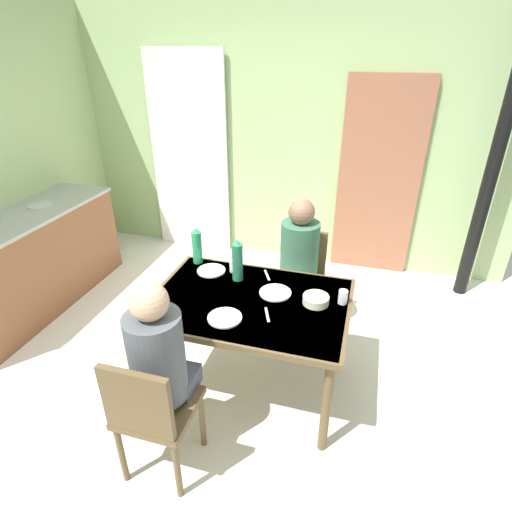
{
  "coord_description": "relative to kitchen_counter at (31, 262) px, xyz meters",
  "views": [
    {
      "loc": [
        0.93,
        -2.07,
        2.24
      ],
      "look_at": [
        0.27,
        0.22,
        0.99
      ],
      "focal_mm": 28.63,
      "sensor_mm": 36.0,
      "label": 1
    }
  ],
  "objects": [
    {
      "name": "curtain_panel",
      "position": [
        0.91,
        1.6,
        0.65
      ],
      "size": [
        0.9,
        0.03,
        2.21
      ],
      "primitive_type": "cube",
      "color": "white",
      "rests_on": "ground_plane"
    },
    {
      "name": "door_wooden",
      "position": [
        2.98,
        1.62,
        0.55
      ],
      "size": [
        0.8,
        0.05,
        2.0
      ],
      "primitive_type": "cube",
      "color": "#9A5E44",
      "rests_on": "ground_plane"
    },
    {
      "name": "water_bottle_green_near",
      "position": [
        1.71,
        -0.06,
        0.43
      ],
      "size": [
        0.07,
        0.07,
        0.29
      ],
      "color": "#2A9A5D",
      "rests_on": "dining_table"
    },
    {
      "name": "kitchen_counter",
      "position": [
        0.0,
        0.0,
        0.0
      ],
      "size": [
        0.61,
        1.86,
        0.91
      ],
      "color": "brown",
      "rests_on": "ground_plane"
    },
    {
      "name": "cutlery_knife_near",
      "position": [
        2.39,
        -0.58,
        0.29
      ],
      "size": [
        0.07,
        0.15,
        0.0
      ],
      "primitive_type": "cube",
      "rotation": [
        0.0,
        0.0,
        1.95
      ],
      "color": "silver",
      "rests_on": "dining_table"
    },
    {
      "name": "cutlery_fork_near",
      "position": [
        2.27,
        -0.11,
        0.29
      ],
      "size": [
        0.08,
        0.14,
        0.0
      ],
      "primitive_type": "cube",
      "rotation": [
        0.0,
        0.0,
        2.04
      ],
      "color": "silver",
      "rests_on": "dining_table"
    },
    {
      "name": "dinner_plate_near_left",
      "position": [
        2.15,
        -0.68,
        0.3
      ],
      "size": [
        0.21,
        0.21,
        0.01
      ],
      "primitive_type": "cylinder",
      "color": "white",
      "rests_on": "dining_table"
    },
    {
      "name": "person_far_diner",
      "position": [
        2.44,
        0.23,
        0.33
      ],
      "size": [
        0.3,
        0.37,
        0.77
      ],
      "rotation": [
        0.0,
        0.0,
        3.14
      ],
      "color": "#2E6148",
      "rests_on": "ground_plane"
    },
    {
      "name": "dinner_plate_far_center",
      "position": [
        1.86,
        -0.16,
        0.3
      ],
      "size": [
        0.21,
        0.21,
        0.01
      ],
      "primitive_type": "cylinder",
      "color": "white",
      "rests_on": "dining_table"
    },
    {
      "name": "person_near_diner",
      "position": [
        1.94,
        -1.12,
        0.33
      ],
      "size": [
        0.3,
        0.37,
        0.77
      ],
      "color": "#47485B",
      "rests_on": "ground_plane"
    },
    {
      "name": "ground_plane",
      "position": [
        1.97,
        -0.51,
        -0.45
      ],
      "size": [
        5.97,
        5.97,
        0.0
      ],
      "primitive_type": "plane",
      "color": "silver"
    },
    {
      "name": "chair_far_diner",
      "position": [
        2.44,
        0.37,
        0.05
      ],
      "size": [
        0.4,
        0.4,
        0.87
      ],
      "rotation": [
        0.0,
        0.0,
        3.14
      ],
      "color": "brown",
      "rests_on": "ground_plane"
    },
    {
      "name": "water_bottle_green_far",
      "position": [
        2.08,
        -0.22,
        0.44
      ],
      "size": [
        0.08,
        0.08,
        0.31
      ],
      "color": "#297851",
      "rests_on": "dining_table"
    },
    {
      "name": "drinking_glass_by_far_diner",
      "position": [
        2.83,
        -0.31,
        0.34
      ],
      "size": [
        0.06,
        0.06,
        0.09
      ],
      "primitive_type": "cylinder",
      "color": "silver",
      "rests_on": "dining_table"
    },
    {
      "name": "drinking_glass_by_near_diner",
      "position": [
        2.02,
        -0.12,
        0.34
      ],
      "size": [
        0.06,
        0.06,
        0.09
      ],
      "primitive_type": "cylinder",
      "color": "silver",
      "rests_on": "dining_table"
    },
    {
      "name": "wall_back",
      "position": [
        1.97,
        1.7,
        0.86
      ],
      "size": [
        4.79,
        0.1,
        2.63
      ],
      "primitive_type": "cube",
      "color": "#A0BD7E",
      "rests_on": "ground_plane"
    },
    {
      "name": "serving_bowl_center",
      "position": [
        2.66,
        -0.36,
        0.32
      ],
      "size": [
        0.17,
        0.17,
        0.05
      ],
      "primitive_type": "cylinder",
      "color": "#EDE8C3",
      "rests_on": "dining_table"
    },
    {
      "name": "chair_near_diner",
      "position": [
        1.94,
        -1.26,
        0.05
      ],
      "size": [
        0.4,
        0.4,
        0.87
      ],
      "color": "brown",
      "rests_on": "ground_plane"
    },
    {
      "name": "dinner_plate_near_right",
      "position": [
        2.38,
        -0.32,
        0.3
      ],
      "size": [
        0.22,
        0.22,
        0.01
      ],
      "primitive_type": "cylinder",
      "color": "white",
      "rests_on": "dining_table"
    },
    {
      "name": "stove_pipe_column",
      "position": [
        3.91,
        1.35,
        0.86
      ],
      "size": [
        0.12,
        0.12,
        2.63
      ],
      "primitive_type": "cylinder",
      "color": "black",
      "rests_on": "ground_plane"
    },
    {
      "name": "dining_table",
      "position": [
        2.24,
        -0.45,
        0.22
      ],
      "size": [
        1.31,
        0.92,
        0.74
      ],
      "color": "brown",
      "rests_on": "ground_plane"
    }
  ]
}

